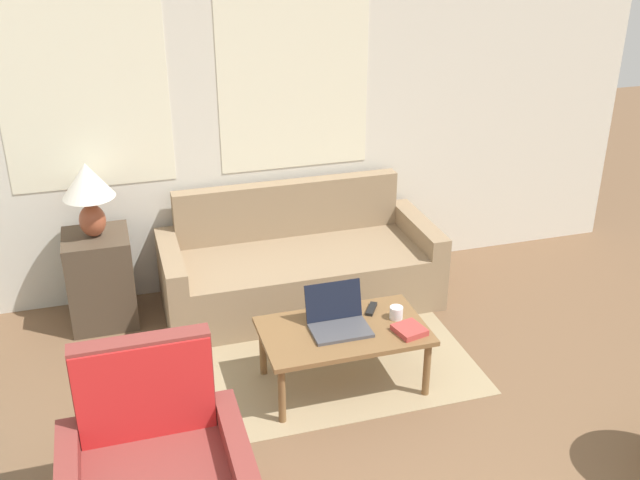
{
  "coord_description": "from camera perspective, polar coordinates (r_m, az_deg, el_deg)",
  "views": [
    {
      "loc": [
        -0.71,
        -1.62,
        2.78
      ],
      "look_at": [
        0.53,
        2.51,
        0.75
      ],
      "focal_mm": 42.0,
      "sensor_mm": 36.0,
      "label": 1
    }
  ],
  "objects": [
    {
      "name": "book_red",
      "position": [
        4.49,
        6.83,
        -6.82
      ],
      "size": [
        0.2,
        0.2,
        0.04
      ],
      "color": "#B23D38",
      "rests_on": "coffee_table"
    },
    {
      "name": "rug",
      "position": [
        5.13,
        -0.09,
        -7.57
      ],
      "size": [
        1.78,
        1.8,
        0.01
      ],
      "color": "#9E8966",
      "rests_on": "ground_plane"
    },
    {
      "name": "coffee_table",
      "position": [
        4.52,
        1.8,
        -7.25
      ],
      "size": [
        0.99,
        0.59,
        0.4
      ],
      "color": "brown",
      "rests_on": "ground_plane"
    },
    {
      "name": "cup_navy",
      "position": [
        4.61,
        5.83,
        -5.53
      ],
      "size": [
        0.08,
        0.08,
        0.08
      ],
      "color": "white",
      "rests_on": "coffee_table"
    },
    {
      "name": "couch",
      "position": [
        5.5,
        -1.67,
        -2.14
      ],
      "size": [
        1.97,
        0.82,
        0.83
      ],
      "color": "#937A5B",
      "rests_on": "ground_plane"
    },
    {
      "name": "tv_remote",
      "position": [
        4.69,
        3.94,
        -5.26
      ],
      "size": [
        0.12,
        0.15,
        0.02
      ],
      "color": "black",
      "rests_on": "coffee_table"
    },
    {
      "name": "side_table",
      "position": [
        5.41,
        -16.36,
        -2.85
      ],
      "size": [
        0.44,
        0.44,
        0.66
      ],
      "color": "#4C3D2D",
      "rests_on": "ground_plane"
    },
    {
      "name": "wall_back",
      "position": [
        5.4,
        -8.61,
        9.07
      ],
      "size": [
        6.74,
        0.06,
        2.6
      ],
      "color": "silver",
      "rests_on": "ground_plane"
    },
    {
      "name": "laptop",
      "position": [
        4.49,
        1.37,
        -6.05
      ],
      "size": [
        0.35,
        0.3,
        0.25
      ],
      "color": "#47474C",
      "rests_on": "coffee_table"
    },
    {
      "name": "table_lamp",
      "position": [
        5.14,
        -17.26,
        3.78
      ],
      "size": [
        0.34,
        0.34,
        0.51
      ],
      "color": "brown",
      "rests_on": "side_table"
    }
  ]
}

